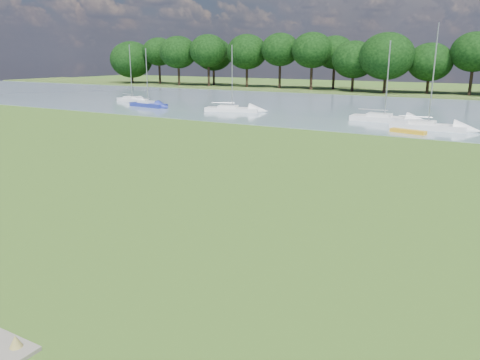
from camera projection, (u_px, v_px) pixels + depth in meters
The scene contains 10 objects.
ground at pixel (235, 199), 22.27m from camera, with size 220.00×220.00×0.00m, color #5E712C.
river at pixel (408, 111), 57.44m from camera, with size 220.00×40.00×0.10m, color gray.
far_bank at pixel (442, 94), 82.56m from camera, with size 220.00×20.00×0.40m, color #4C6626.
kayak at pixel (408, 131), 40.96m from camera, with size 3.13×0.73×0.31m, color gold.
tree_line at pixel (366, 54), 83.67m from camera, with size 117.34×9.43×11.42m.
sailboat_0 at pixel (148, 103), 62.02m from camera, with size 6.00×2.50×7.51m.
sailboat_2 at pixel (384, 117), 48.09m from camera, with size 6.91×2.12×8.03m.
sailboat_3 at pixel (232, 108), 56.75m from camera, with size 6.79×3.69×7.80m.
sailboat_6 at pixel (427, 124), 43.03m from camera, with size 6.65×1.95×9.39m.
sailboat_8 at pixel (132, 99), 68.60m from camera, with size 6.00×2.86×8.12m.
Camera 1 is at (10.83, -18.32, 6.63)m, focal length 35.00 mm.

